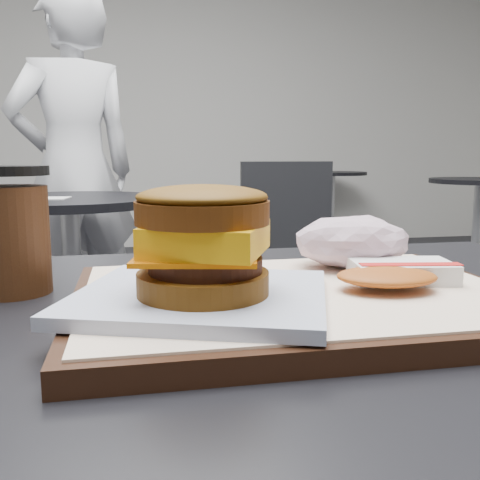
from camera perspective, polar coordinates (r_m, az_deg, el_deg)
name	(u,v)px	position (r m, az deg, el deg)	size (l,w,h in m)	color
serving_tray	(298,300)	(0.47, 6.20, -6.38)	(0.38, 0.28, 0.02)	black
breakfast_sandwich	(203,255)	(0.41, -3.98, -1.59)	(0.24, 0.22, 0.09)	silver
hash_brown	(395,274)	(0.49, 16.23, -3.45)	(0.13, 0.10, 0.02)	silver
crumpled_wrapper	(352,242)	(0.56, 11.90, -0.16)	(0.12, 0.09, 0.05)	silver
coffee_cup	(10,234)	(0.56, -23.31, 0.60)	(0.08, 0.08, 0.12)	#3A1D0E
neighbor_table	(72,249)	(2.13, -17.53, -0.97)	(0.70, 0.70, 0.75)	black
napkin	(51,198)	(2.05, -19.53, 4.21)	(0.12, 0.12, 0.00)	silver
neighbor_chair	(259,248)	(2.30, 2.00, -0.89)	(0.60, 0.42, 0.88)	#A6A7AC
patron	(74,171)	(2.66, -17.25, 7.08)	(0.61, 0.40, 1.67)	silver
bg_table_near	(478,206)	(4.00, 24.06, 3.31)	(0.66, 0.66, 0.75)	black
bg_table_far	(332,191)	(5.31, 9.77, 5.16)	(0.66, 0.66, 0.75)	black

